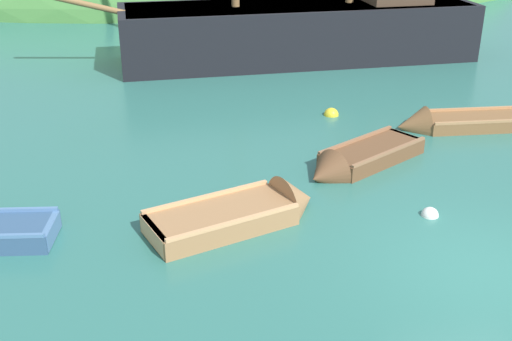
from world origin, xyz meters
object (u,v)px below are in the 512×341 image
(sailing_ship, at_px, (301,38))
(rowboat_portside, at_px, (357,162))
(buoy_white, at_px, (430,216))
(rowboat_center, at_px, (458,124))
(rowboat_outer_left, at_px, (247,214))
(buoy_yellow, at_px, (331,115))

(sailing_ship, bearing_deg, rowboat_portside, 82.11)
(buoy_white, bearing_deg, rowboat_center, 59.32)
(rowboat_center, xyz_separation_m, rowboat_portside, (-3.43, -2.05, 0.02))
(buoy_white, bearing_deg, sailing_ship, 89.57)
(rowboat_outer_left, xyz_separation_m, buoy_white, (3.60, -0.34, -0.14))
(rowboat_center, bearing_deg, sailing_ship, -69.31)
(rowboat_portside, xyz_separation_m, buoy_yellow, (0.32, 3.56, -0.12))
(rowboat_center, relative_size, rowboat_outer_left, 1.09)
(buoy_yellow, bearing_deg, sailing_ship, 85.52)
(rowboat_outer_left, xyz_separation_m, rowboat_portside, (2.88, 2.18, -0.01))
(rowboat_outer_left, distance_m, rowboat_portside, 3.61)
(rowboat_portside, bearing_deg, rowboat_center, 178.41)
(rowboat_portside, distance_m, buoy_white, 2.62)
(sailing_ship, xyz_separation_m, rowboat_portside, (-0.81, -9.84, -0.67))
(buoy_yellow, bearing_deg, rowboat_portside, -95.17)
(rowboat_outer_left, distance_m, buoy_yellow, 6.57)
(rowboat_outer_left, height_order, buoy_white, rowboat_outer_left)
(sailing_ship, height_order, rowboat_outer_left, sailing_ship)
(rowboat_portside, height_order, buoy_white, rowboat_portside)
(sailing_ship, height_order, buoy_white, sailing_ship)
(rowboat_center, bearing_deg, rowboat_portside, 32.98)
(rowboat_portside, relative_size, buoy_white, 9.71)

